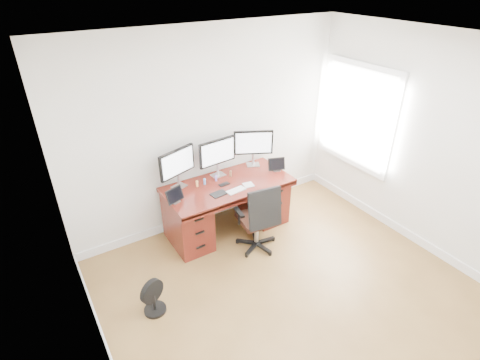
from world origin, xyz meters
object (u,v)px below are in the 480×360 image
desk (227,204)px  keyboard (236,190)px  office_chair (258,228)px  monitor_center (217,153)px  floor_fan (153,297)px

desk → keyboard: keyboard is taller
keyboard → office_chair: bearing=-75.4°
keyboard → monitor_center: bearing=82.8°
office_chair → monitor_center: bearing=106.3°
floor_fan → keyboard: (1.41, 0.61, 0.56)m
office_chair → floor_fan: bearing=-161.8°
desk → monitor_center: size_ratio=3.09×
desk → office_chair: office_chair is taller
monitor_center → desk: bearing=-95.0°
floor_fan → monitor_center: size_ratio=0.75×
desk → monitor_center: bearing=90.0°
floor_fan → monitor_center: bearing=14.3°
monitor_center → floor_fan: bearing=-147.3°
desk → keyboard: bearing=-92.0°
monitor_center → keyboard: 0.58m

